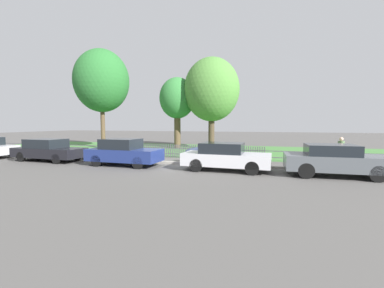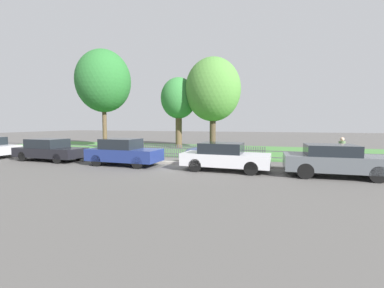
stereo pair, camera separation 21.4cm
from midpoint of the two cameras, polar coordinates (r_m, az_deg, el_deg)
ground_plane at (r=14.98m, az=-5.42°, el=-4.34°), size 120.00×120.00×0.00m
kerb_stone at (r=15.06m, az=-5.27°, el=-4.06°), size 42.41×0.20×0.12m
grass_strip at (r=22.54m, az=2.64°, el=-1.33°), size 42.41×10.87×0.01m
park_fence at (r=17.34m, az=-2.02°, el=-1.62°), size 42.41×0.05×0.90m
parked_car_black_saloon at (r=18.25m, az=-28.78°, el=-1.12°), size 4.57×1.89×1.36m
parked_car_navy_estate at (r=14.66m, az=-14.57°, el=-1.74°), size 4.09×1.75×1.48m
parked_car_red_compact at (r=12.67m, az=7.70°, el=-2.78°), size 4.26×1.78×1.37m
parked_car_white_van at (r=12.76m, az=29.52°, el=-3.16°), size 4.27×1.92×1.40m
covered_motorcycle at (r=15.05m, az=2.42°, el=-2.04°), size 2.00×0.83×0.94m
tree_nearest_kerb at (r=25.71m, az=-18.85°, el=13.05°), size 4.98×4.98×9.10m
tree_behind_motorcycle at (r=24.32m, az=-2.74°, el=9.96°), size 3.32×3.32×6.60m
tree_mid_park at (r=23.52m, az=4.94°, el=11.90°), size 4.94×4.94×8.20m
pedestrian_near_fence at (r=15.84m, az=30.64°, el=-1.20°), size 0.39×0.39×1.59m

